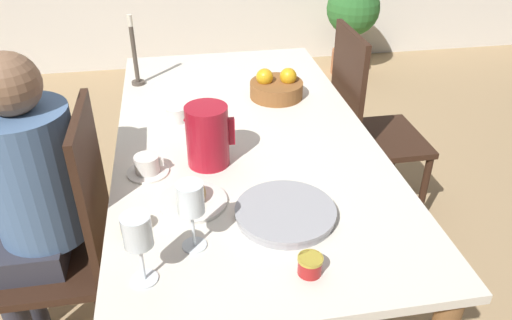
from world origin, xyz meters
TOP-DOWN VIEW (x-y plane):
  - ground_plane at (0.00, 0.00)m, footprint 20.00×20.00m
  - dining_table at (0.00, 0.00)m, footprint 0.96×1.82m
  - chair_person_side at (-0.66, -0.25)m, footprint 0.42×0.42m
  - chair_opposite at (0.66, 0.37)m, footprint 0.42×0.42m
  - person_seated at (-0.75, -0.22)m, footprint 0.39×0.41m
  - red_pitcher at (-0.15, -0.18)m, footprint 0.17×0.14m
  - wine_glass_water at (-0.23, -0.61)m, footprint 0.07×0.07m
  - wine_glass_juice at (-0.36, -0.71)m, footprint 0.07×0.07m
  - teacup_near_person at (-0.36, -0.21)m, footprint 0.14×0.14m
  - teacup_across at (-0.25, 0.14)m, footprint 0.14×0.14m
  - serving_tray at (0.04, -0.52)m, footprint 0.30×0.30m
  - bread_plate at (-0.22, -0.41)m, footprint 0.21×0.21m
  - jam_jar_amber at (0.06, -0.76)m, footprint 0.07×0.07m
  - jam_jar_red at (-0.39, -0.51)m, footprint 0.07×0.07m
  - fruit_bowl at (0.19, 0.31)m, footprint 0.23×0.23m
  - candlestick_tall at (-0.41, 0.56)m, footprint 0.06×0.06m
  - potted_plant at (1.26, 2.28)m, footprint 0.44×0.44m

SIDE VIEW (x-z plane):
  - ground_plane at x=0.00m, z-range 0.00..0.00m
  - potted_plant at x=1.26m, z-range 0.10..0.88m
  - chair_person_side at x=-0.66m, z-range 0.02..1.02m
  - chair_opposite at x=0.66m, z-range 0.02..1.02m
  - dining_table at x=0.00m, z-range 0.28..1.02m
  - person_seated at x=-0.75m, z-range 0.11..1.30m
  - serving_tray at x=0.04m, z-range 0.74..0.77m
  - bread_plate at x=-0.22m, z-range 0.72..0.81m
  - teacup_near_person at x=-0.36m, z-range 0.74..0.80m
  - teacup_across at x=-0.25m, z-range 0.74..0.80m
  - jam_jar_amber at x=0.06m, z-range 0.75..0.80m
  - jam_jar_red at x=-0.39m, z-range 0.75..0.80m
  - fruit_bowl at x=0.19m, z-range 0.72..0.85m
  - red_pitcher at x=-0.15m, z-range 0.74..0.96m
  - candlestick_tall at x=-0.41m, z-range 0.71..1.03m
  - wine_glass_juice at x=-0.36m, z-range 0.79..0.99m
  - wine_glass_water at x=-0.23m, z-range 0.79..1.00m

